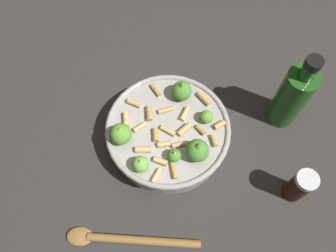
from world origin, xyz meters
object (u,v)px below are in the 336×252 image
cooking_pan (168,132)px  pepper_shaker (299,186)px  wooden_spoon (125,239)px  olive_oil_bottle (292,96)px

cooking_pan → pepper_shaker: (-0.27, -0.06, 0.01)m
wooden_spoon → pepper_shaker: bearing=-126.3°
olive_oil_bottle → wooden_spoon: bearing=77.0°
cooking_pan → pepper_shaker: 0.28m
olive_oil_bottle → wooden_spoon: olive_oil_bottle is taller
pepper_shaker → olive_oil_bottle: olive_oil_bottle is taller
cooking_pan → pepper_shaker: size_ratio=2.68×
wooden_spoon → olive_oil_bottle: bearing=-103.0°
cooking_pan → pepper_shaker: cooking_pan is taller
cooking_pan → olive_oil_bottle: size_ratio=1.25×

